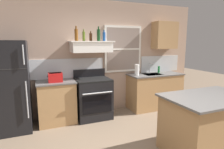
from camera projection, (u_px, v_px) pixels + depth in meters
back_wall at (99, 57)px, 4.51m from camera, size 5.40×0.11×2.70m
refrigerator at (10, 87)px, 3.53m from camera, size 0.70×0.72×1.75m
counter_left_of_stove at (57, 102)px, 3.97m from camera, size 0.79×0.63×0.91m
toaster at (55, 77)px, 3.80m from camera, size 0.30×0.20×0.19m
stove_range at (93, 98)px, 4.23m from camera, size 0.76×0.69×1.09m
range_hood_shelf at (91, 47)px, 4.12m from camera, size 0.96×0.52×0.24m
bottle_amber_wine at (76, 35)px, 3.92m from camera, size 0.07×0.07×0.31m
bottle_olive_oil_square at (84, 36)px, 4.03m from camera, size 0.06×0.06×0.25m
bottle_brown_stout at (91, 37)px, 4.10m from camera, size 0.06×0.06×0.21m
bottle_dark_green_wine at (99, 35)px, 4.08m from camera, size 0.07×0.07×0.32m
bottle_blue_liqueur at (104, 36)px, 4.23m from camera, size 0.07×0.07×0.25m
counter_right_with_sink at (155, 91)px, 4.89m from camera, size 1.43×0.63×0.91m
sink_faucet at (150, 67)px, 4.84m from camera, size 0.03×0.17×0.28m
paper_towel_roll at (137, 70)px, 4.59m from camera, size 0.11×0.11×0.27m
dish_soap_bottle at (159, 69)px, 4.96m from camera, size 0.06×0.06×0.18m
kitchen_island at (208, 124)px, 2.88m from camera, size 1.40×0.90×0.91m
upper_cabinet_right at (165, 35)px, 4.90m from camera, size 0.64×0.32×0.70m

